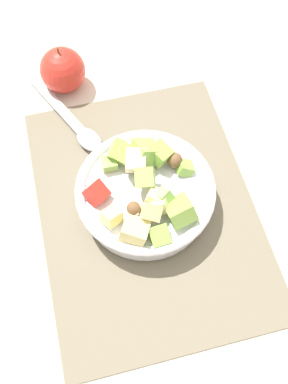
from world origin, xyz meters
TOP-DOWN VIEW (x-y plane):
  - ground_plane at (0.00, 0.00)m, footprint 2.40×2.40m
  - placemat at (0.00, 0.00)m, footprint 0.47×0.35m
  - salad_bowl at (-0.01, -0.00)m, footprint 0.22×0.22m
  - serving_spoon at (-0.19, -0.09)m, footprint 0.21×0.12m
  - whole_apple at (-0.29, -0.09)m, footprint 0.08×0.08m

SIDE VIEW (x-z plane):
  - ground_plane at x=0.00m, z-range 0.00..0.00m
  - placemat at x=0.00m, z-range 0.00..0.01m
  - serving_spoon at x=-0.19m, z-range 0.00..0.02m
  - salad_bowl at x=-0.01m, z-range -0.01..0.09m
  - whole_apple at x=-0.29m, z-range -0.01..0.09m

